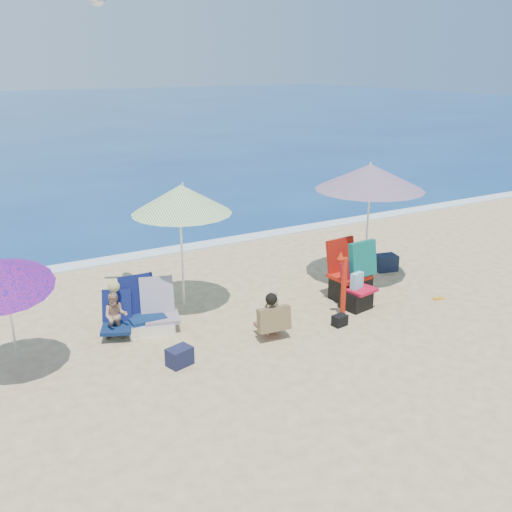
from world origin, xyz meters
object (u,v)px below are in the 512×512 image
umbrella_blue (0,273)px  chair_rainbow (157,316)px  umbrella_striped (181,199)px  seagull (97,1)px  person_center (273,315)px  camp_chair_right (351,278)px  person_left (116,314)px  chair_navy (143,316)px  furled_umbrella (343,281)px  camp_chair_left (356,295)px  umbrella_turquoise (370,177)px

umbrella_blue → chair_rainbow: 2.66m
umbrella_striped → seagull: seagull is taller
person_center → seagull: bearing=125.6°
camp_chair_right → person_left: bearing=171.3°
umbrella_striped → chair_navy: umbrella_striped is taller
umbrella_striped → chair_rainbow: umbrella_striped is taller
umbrella_striped → person_left: umbrella_striped is taller
furled_umbrella → seagull: 5.86m
umbrella_striped → camp_chair_right: (2.78, -1.15, -1.56)m
chair_rainbow → seagull: 4.96m
umbrella_striped → umbrella_blue: (-2.99, -0.98, -0.45)m
furled_umbrella → camp_chair_right: bearing=40.6°
umbrella_blue → camp_chair_left: bearing=-5.1°
umbrella_turquoise → chair_navy: size_ratio=2.89×
camp_chair_right → seagull: bearing=154.2°
umbrella_turquoise → seagull: (-4.59, 1.17, 2.94)m
furled_umbrella → person_left: bearing=162.1°
umbrella_blue → person_center: 3.98m
umbrella_striped → camp_chair_right: size_ratio=1.95×
seagull → person_center: bearing=-54.4°
person_center → furled_umbrella: bearing=2.4°
camp_chair_left → camp_chair_right: size_ratio=0.72×
umbrella_blue → chair_rainbow: umbrella_blue is taller
umbrella_turquoise → furled_umbrella: size_ratio=2.01×
chair_navy → person_center: size_ratio=1.06×
camp_chair_right → chair_rainbow: bearing=169.8°
chair_rainbow → camp_chair_left: bearing=-16.0°
camp_chair_left → person_center: (-1.87, -0.25, 0.13)m
umbrella_blue → camp_chair_right: size_ratio=1.61×
umbrella_turquoise → umbrella_blue: bearing=-175.9°
furled_umbrella → chair_navy: 3.37m
person_center → umbrella_turquoise: bearing=23.0°
chair_rainbow → camp_chair_right: camp_chair_right is taller
umbrella_turquoise → chair_rainbow: size_ratio=2.89×
chair_navy → seagull: 4.92m
umbrella_turquoise → chair_rainbow: umbrella_turquoise is taller
umbrella_striped → person_center: umbrella_striped is taller
chair_rainbow → person_center: (1.47, -1.20, 0.17)m
furled_umbrella → person_center: (-1.42, -0.06, -0.27)m
camp_chair_left → seagull: 6.34m
furled_umbrella → camp_chair_right: furled_umbrella is taller
umbrella_striped → chair_navy: size_ratio=2.76×
camp_chair_right → person_center: bearing=-164.1°
chair_rainbow → person_left: (-0.68, 0.01, 0.18)m
chair_rainbow → camp_chair_left: 3.47m
chair_rainbow → seagull: seagull is taller
umbrella_turquoise → camp_chair_right: bearing=-142.8°
camp_chair_left → camp_chair_right: (0.16, 0.33, 0.17)m
furled_umbrella → camp_chair_right: size_ratio=1.02×
chair_navy → camp_chair_left: 3.71m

